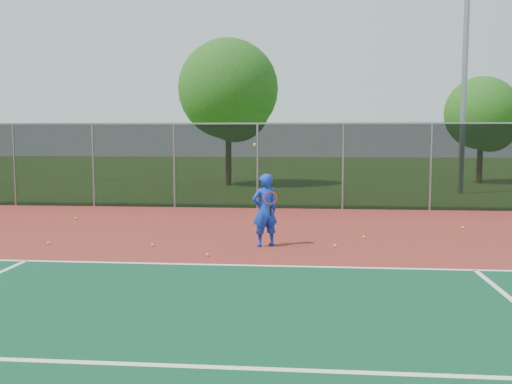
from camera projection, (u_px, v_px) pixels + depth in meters
ground at (392, 319)px, 8.14m from camera, size 120.00×120.00×0.00m
court_apron at (376, 282)px, 10.12m from camera, size 30.00×20.00×0.02m
fence_back at (343, 165)px, 19.88m from camera, size 30.00×0.06×3.03m
tennis_player at (265, 210)px, 13.26m from camera, size 0.74×0.74×2.41m
practice_ball_0 at (49, 243)px, 13.55m from camera, size 0.07×0.07×0.07m
practice_ball_1 at (153, 245)px, 13.30m from camera, size 0.07×0.07×0.07m
practice_ball_2 at (364, 237)px, 14.35m from camera, size 0.07×0.07×0.07m
practice_ball_3 at (335, 246)px, 13.21m from camera, size 0.07×0.07×0.07m
practice_ball_4 at (76, 219)px, 17.52m from camera, size 0.07×0.07×0.07m
practice_ball_5 at (463, 227)px, 15.83m from camera, size 0.07×0.07×0.07m
practice_ball_6 at (208, 255)px, 12.23m from camera, size 0.07×0.07×0.07m
floodlight_n at (466, 42)px, 24.86m from camera, size 0.90×0.40×11.77m
tree_back_left at (230, 93)px, 29.14m from camera, size 5.13×5.13×7.54m
tree_back_mid at (484, 116)px, 30.51m from camera, size 3.91×3.91×5.75m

